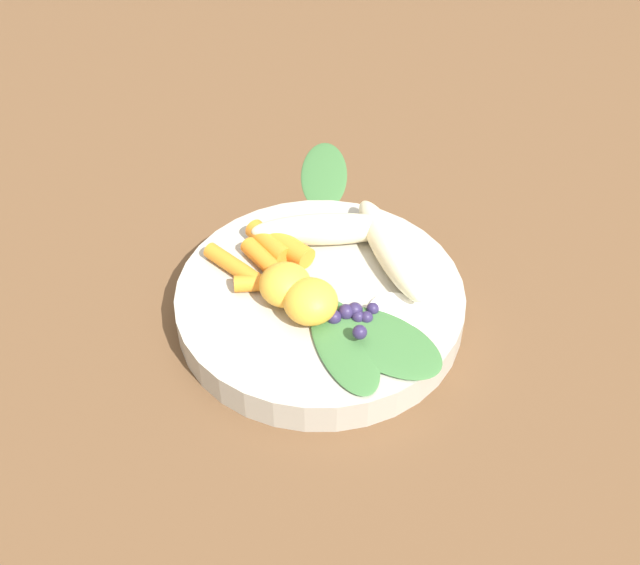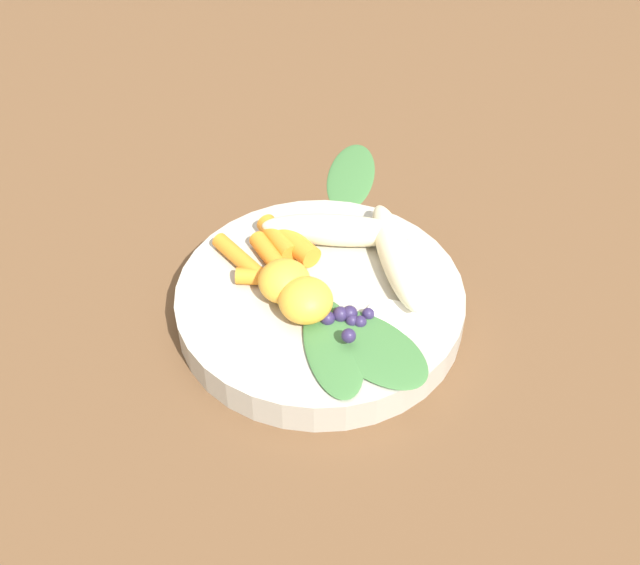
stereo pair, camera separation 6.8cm
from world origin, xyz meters
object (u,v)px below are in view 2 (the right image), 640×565
banana_peeled_left (337,230)px  kale_leaf_stray (351,174)px  banana_peeled_right (396,255)px  bowl (320,303)px  orange_segment_near (306,300)px

banana_peeled_left → kale_leaf_stray: banana_peeled_left is taller
banana_peeled_right → kale_leaf_stray: 0.18m
banana_peeled_left → bowl: bearing=81.8°
orange_segment_near → banana_peeled_left: bearing=154.6°
banana_peeled_left → kale_leaf_stray: bearing=-92.3°
orange_segment_near → kale_leaf_stray: 0.23m
banana_peeled_left → banana_peeled_right: (0.04, 0.04, 0.00)m
bowl → banana_peeled_left: 0.07m
banana_peeled_left → orange_segment_near: orange_segment_near is taller
kale_leaf_stray → banana_peeled_left: bearing=-178.1°
bowl → banana_peeled_left: (-0.06, 0.02, 0.03)m
bowl → kale_leaf_stray: (-0.19, 0.06, -0.01)m
banana_peeled_left → kale_leaf_stray: 0.14m
bowl → banana_peeled_left: bearing=157.7°
banana_peeled_right → orange_segment_near: (0.04, -0.08, 0.00)m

